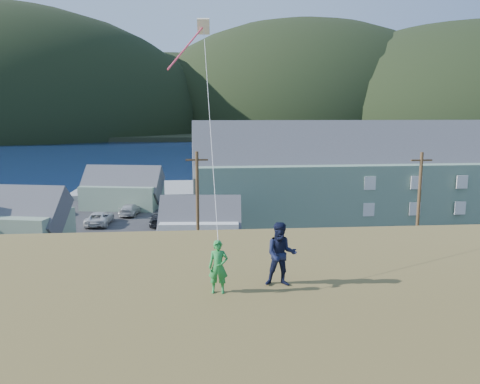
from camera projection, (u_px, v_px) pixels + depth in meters
name	position (u px, v px, depth m)	size (l,w,h in m)	color
ground	(208.00, 285.00, 33.26)	(900.00, 900.00, 0.00)	#0A1638
grass_strip	(209.00, 295.00, 31.29)	(110.00, 8.00, 0.10)	#4C3D19
waterfront_lot	(206.00, 227.00, 49.95)	(72.00, 36.00, 0.12)	#28282B
wharf	(165.00, 190.00, 71.98)	(26.00, 14.00, 0.90)	gray
far_shore	(201.00, 128.00, 357.33)	(900.00, 320.00, 2.00)	black
far_hills	(254.00, 129.00, 310.41)	(760.00, 265.00, 143.00)	black
lodge	(361.00, 173.00, 53.90)	(38.99, 11.85, 13.62)	gray
shed_palegreen_near	(14.00, 220.00, 42.36)	(10.29, 7.58, 6.75)	gray
shed_white	(200.00, 225.00, 41.74)	(7.56, 5.27, 5.77)	silver
shed_palegreen_far	(123.00, 189.00, 59.69)	(10.80, 7.40, 6.67)	gray
utility_poles	(191.00, 216.00, 33.85)	(34.90, 0.24, 9.28)	#47331E
parked_cars	(131.00, 214.00, 52.84)	(25.20, 12.12, 1.58)	silver
kite_flyer_green	(218.00, 267.00, 12.74)	(0.54, 0.35, 1.48)	#238338
kite_flyer_navy	(281.00, 254.00, 13.25)	(0.90, 0.70, 1.85)	black
kite_rig	(201.00, 32.00, 17.18)	(0.87, 3.25, 8.94)	beige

